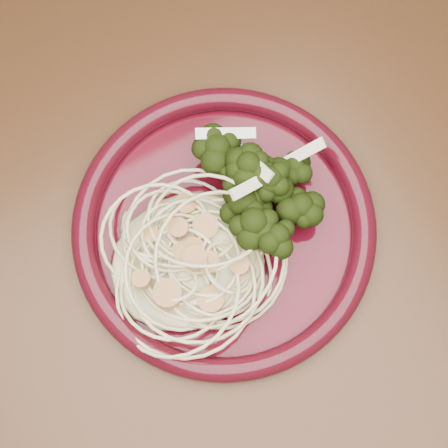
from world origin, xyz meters
name	(u,v)px	position (x,y,z in m)	size (l,w,h in m)	color
dining_table	(222,192)	(0.00, 0.00, 0.65)	(1.20, 0.80, 0.75)	#472814
dinner_plate	(224,227)	(-0.03, -0.06, 0.76)	(0.36, 0.36, 0.02)	#430712
spaghetti_pile	(187,257)	(-0.08, -0.08, 0.77)	(0.15, 0.13, 0.03)	beige
scallop_cluster	(185,247)	(-0.08, -0.08, 0.81)	(0.12, 0.12, 0.04)	tan
broccoli_pile	(268,180)	(0.02, -0.05, 0.78)	(0.09, 0.15, 0.05)	black
onion_garnish	(271,167)	(0.02, -0.05, 0.81)	(0.06, 0.10, 0.05)	#F2E9CB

